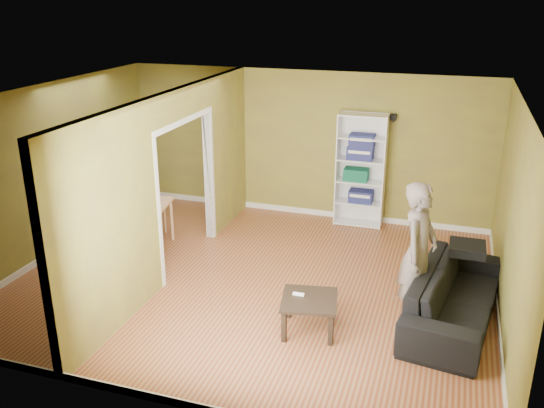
{
  "coord_description": "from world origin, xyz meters",
  "views": [
    {
      "loc": [
        2.47,
        -6.85,
        3.84
      ],
      "look_at": [
        0.2,
        0.2,
        1.1
      ],
      "focal_mm": 38.0,
      "sensor_mm": 36.0,
      "label": 1
    }
  ],
  "objects": [
    {
      "name": "dining_table",
      "position": [
        -2.23,
        0.48,
        0.66
      ],
      "size": [
        1.19,
        0.79,
        0.74
      ],
      "rotation": [
        0.0,
        0.0,
        0.17
      ],
      "color": "tan",
      "rests_on": "ground"
    },
    {
      "name": "bookshelf",
      "position": [
        1.03,
        2.6,
        0.98
      ],
      "size": [
        0.82,
        0.36,
        1.95
      ],
      "color": "white",
      "rests_on": "ground"
    },
    {
      "name": "person",
      "position": [
        2.22,
        -0.3,
        1.03
      ],
      "size": [
        0.88,
        0.76,
        2.07
      ],
      "primitive_type": "imported",
      "rotation": [
        0.0,
        0.0,
        1.31
      ],
      "color": "slate",
      "rests_on": "ground"
    },
    {
      "name": "coffee_table",
      "position": [
        1.06,
        -1.02,
        0.37
      ],
      "size": [
        0.65,
        0.65,
        0.43
      ],
      "rotation": [
        0.0,
        0.0,
        0.18
      ],
      "color": "black",
      "rests_on": "ground"
    },
    {
      "name": "paper_box_teal",
      "position": [
        0.96,
        2.56,
        0.9
      ],
      "size": [
        0.41,
        0.27,
        0.21
      ],
      "primitive_type": "cube",
      "color": "#1C8269",
      "rests_on": "bookshelf"
    },
    {
      "name": "chair_near",
      "position": [
        -2.22,
        -0.12,
        0.51
      ],
      "size": [
        0.56,
        0.56,
        1.01
      ],
      "primitive_type": null,
      "rotation": [
        0.0,
        0.0,
        -0.22
      ],
      "color": "beige",
      "rests_on": "ground"
    },
    {
      "name": "paper_box_navy_b",
      "position": [
        1.01,
        2.56,
        1.29
      ],
      "size": [
        0.43,
        0.28,
        0.22
      ],
      "primitive_type": "cube",
      "color": "navy",
      "rests_on": "bookshelf"
    },
    {
      "name": "paper_box_navy_c",
      "position": [
        1.03,
        2.56,
        1.5
      ],
      "size": [
        0.41,
        0.27,
        0.21
      ],
      "primitive_type": "cube",
      "color": "navy",
      "rests_on": "bookshelf"
    },
    {
      "name": "room_shell",
      "position": [
        0.0,
        0.0,
        1.3
      ],
      "size": [
        6.5,
        6.5,
        6.5
      ],
      "color": "#9C6B44",
      "rests_on": "ground"
    },
    {
      "name": "sofa",
      "position": [
        2.7,
        -0.24,
        0.44
      ],
      "size": [
        2.42,
        1.31,
        0.88
      ],
      "primitive_type": "imported",
      "rotation": [
        0.0,
        0.0,
        1.42
      ],
      "color": "black",
      "rests_on": "ground"
    },
    {
      "name": "partition",
      "position": [
        -1.2,
        0.0,
        1.3
      ],
      "size": [
        0.22,
        5.5,
        2.6
      ],
      "primitive_type": null,
      "color": "olive",
      "rests_on": "ground"
    },
    {
      "name": "wall_speaker",
      "position": [
        1.5,
        2.69,
        1.9
      ],
      "size": [
        0.1,
        0.1,
        0.1
      ],
      "primitive_type": "cube",
      "color": "black",
      "rests_on": "room_shell"
    },
    {
      "name": "game_controller",
      "position": [
        0.91,
        -0.98,
        0.45
      ],
      "size": [
        0.14,
        0.04,
        0.03
      ],
      "primitive_type": "cube",
      "color": "white",
      "rests_on": "coffee_table"
    },
    {
      "name": "paper_box_navy_a",
      "position": [
        1.06,
        2.56,
        0.52
      ],
      "size": [
        0.4,
        0.26,
        0.21
      ],
      "primitive_type": "cube",
      "color": "navy",
      "rests_on": "bookshelf"
    },
    {
      "name": "chair_left",
      "position": [
        -3.03,
        0.46,
        0.48
      ],
      "size": [
        0.58,
        0.58,
        0.97
      ],
      "primitive_type": null,
      "rotation": [
        0.0,
        0.0,
        -1.16
      ],
      "color": "tan",
      "rests_on": "ground"
    },
    {
      "name": "chair_far",
      "position": [
        -2.19,
        1.04,
        0.49
      ],
      "size": [
        0.54,
        0.54,
        0.98
      ],
      "primitive_type": null,
      "rotation": [
        0.0,
        0.0,
        2.92
      ],
      "color": "tan",
      "rests_on": "ground"
    }
  ]
}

